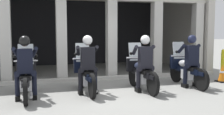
# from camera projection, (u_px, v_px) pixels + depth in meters

# --- Properties ---
(ground_plane) EXTENTS (80.00, 80.00, 0.00)m
(ground_plane) POSITION_uv_depth(u_px,v_px,m) (92.00, 75.00, 10.38)
(ground_plane) COLOR gray
(station_building) EXTENTS (10.16, 4.94, 3.40)m
(station_building) POSITION_uv_depth(u_px,v_px,m) (76.00, 21.00, 11.82)
(station_building) COLOR black
(station_building) RESTS_ON ground
(kerb_strip) EXTENTS (9.66, 0.24, 0.12)m
(kerb_strip) POSITION_uv_depth(u_px,v_px,m) (90.00, 79.00, 9.20)
(kerb_strip) COLOR #B7B5AD
(kerb_strip) RESTS_ON ground
(motorcycle_far_left) EXTENTS (0.62, 2.04, 1.35)m
(motorcycle_far_left) POSITION_uv_depth(u_px,v_px,m) (26.00, 78.00, 6.83)
(motorcycle_far_left) COLOR black
(motorcycle_far_left) RESTS_ON ground
(police_officer_far_left) EXTENTS (0.63, 0.61, 1.58)m
(police_officer_far_left) POSITION_uv_depth(u_px,v_px,m) (25.00, 62.00, 6.52)
(police_officer_far_left) COLOR black
(police_officer_far_left) RESTS_ON ground
(motorcycle_center_left) EXTENTS (0.62, 2.04, 1.35)m
(motorcycle_center_left) POSITION_uv_depth(u_px,v_px,m) (86.00, 74.00, 7.45)
(motorcycle_center_left) COLOR black
(motorcycle_center_left) RESTS_ON ground
(police_officer_center_left) EXTENTS (0.63, 0.61, 1.58)m
(police_officer_center_left) POSITION_uv_depth(u_px,v_px,m) (88.00, 59.00, 7.14)
(police_officer_center_left) COLOR black
(police_officer_center_left) RESTS_ON ground
(motorcycle_center_right) EXTENTS (0.62, 2.04, 1.35)m
(motorcycle_center_right) POSITION_uv_depth(u_px,v_px,m) (141.00, 73.00, 7.73)
(motorcycle_center_right) COLOR black
(motorcycle_center_right) RESTS_ON ground
(police_officer_center_right) EXTENTS (0.63, 0.61, 1.58)m
(police_officer_center_right) POSITION_uv_depth(u_px,v_px,m) (145.00, 58.00, 7.42)
(police_officer_center_right) COLOR black
(police_officer_center_right) RESTS_ON ground
(motorcycle_far_right) EXTENTS (0.62, 2.04, 1.35)m
(motorcycle_far_right) POSITION_uv_depth(u_px,v_px,m) (186.00, 70.00, 8.34)
(motorcycle_far_right) COLOR black
(motorcycle_far_right) RESTS_ON ground
(police_officer_far_right) EXTENTS (0.63, 0.61, 1.58)m
(police_officer_far_right) POSITION_uv_depth(u_px,v_px,m) (191.00, 56.00, 8.03)
(police_officer_far_right) COLOR black
(police_officer_far_right) RESTS_ON ground
(traffic_cone_flank) EXTENTS (0.34, 0.34, 0.59)m
(traffic_cone_flank) POSITION_uv_depth(u_px,v_px,m) (222.00, 73.00, 8.92)
(traffic_cone_flank) COLOR black
(traffic_cone_flank) RESTS_ON ground
(bollard_kerbside) EXTENTS (0.14, 0.14, 1.01)m
(bollard_kerbside) POSITION_uv_depth(u_px,v_px,m) (223.00, 62.00, 10.29)
(bollard_kerbside) COLOR yellow
(bollard_kerbside) RESTS_ON ground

